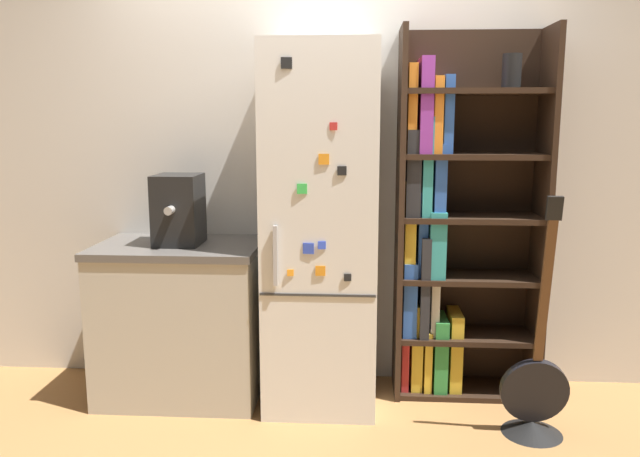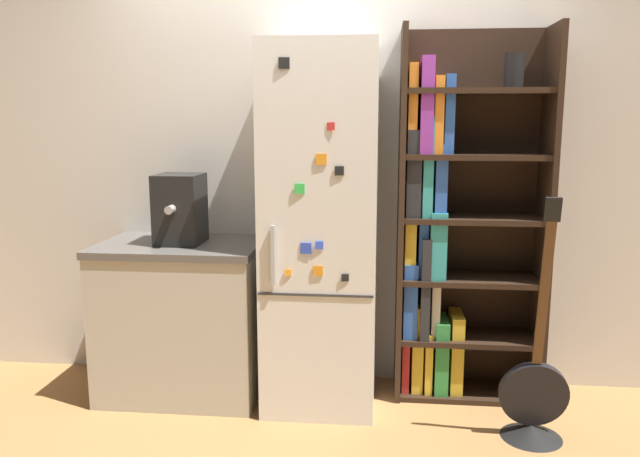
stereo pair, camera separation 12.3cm
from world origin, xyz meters
The scene contains 7 objects.
ground_plane centered at (0.00, 0.00, 0.00)m, with size 16.00×16.00×0.00m, color #A87542.
wall_back centered at (0.00, 0.47, 1.30)m, with size 8.00×0.05×2.60m.
refrigerator centered at (0.00, 0.14, 0.97)m, with size 0.59×0.65×1.93m.
bookshelf centered at (0.70, 0.31, 0.94)m, with size 0.80×0.35×2.03m.
kitchen_counter centered at (-0.79, 0.15, 0.44)m, with size 0.90×0.62×0.87m.
espresso_machine centered at (-0.78, 0.14, 1.06)m, with size 0.24×0.32×0.38m.
guitar centered at (1.08, -0.21, 0.17)m, with size 0.33×0.30×1.21m.
Camera 1 is at (0.21, -3.15, 1.55)m, focal length 35.00 mm.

